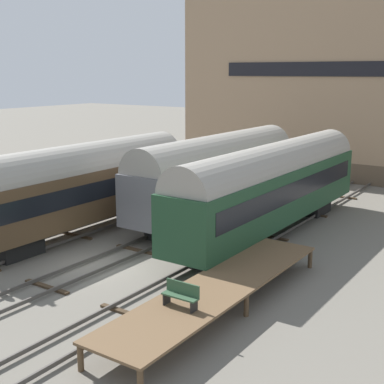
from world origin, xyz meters
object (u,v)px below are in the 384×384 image
train_car_grey (217,171)px  bench (181,294)px  train_car_green (273,183)px  train_car_brown (84,183)px

train_car_grey → bench: train_car_grey is taller
train_car_green → bench: 12.97m
train_car_grey → train_car_brown: train_car_grey is taller
train_car_grey → train_car_brown: (-4.60, -7.13, -0.06)m
train_car_grey → bench: size_ratio=11.17×
train_car_grey → train_car_green: bearing=-17.5°
train_car_green → bench: (2.62, -12.61, -1.55)m
train_car_green → train_car_brown: 10.80m
train_car_grey → train_car_green: size_ratio=0.85×
train_car_grey → bench: 15.88m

